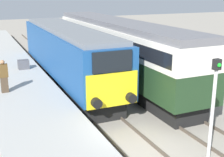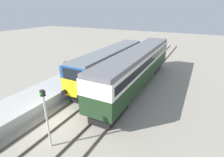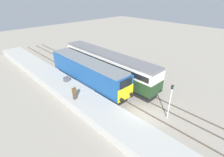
# 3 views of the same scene
# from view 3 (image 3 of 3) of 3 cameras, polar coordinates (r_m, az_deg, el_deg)

# --- Properties ---
(ground_plane) EXTENTS (120.00, 120.00, 0.00)m
(ground_plane) POSITION_cam_3_polar(r_m,az_deg,el_deg) (19.68, 9.96, -12.05)
(ground_plane) COLOR gray
(platform_left) EXTENTS (3.50, 50.00, 1.05)m
(platform_left) POSITION_cam_3_polar(r_m,az_deg,el_deg) (22.44, -11.82, -5.27)
(platform_left) COLOR #A8A8A3
(platform_left) RESTS_ON ground_plane
(rails_near_track) EXTENTS (1.51, 60.00, 0.14)m
(rails_near_track) POSITION_cam_3_polar(r_m,az_deg,el_deg) (22.30, -0.30, -6.23)
(rails_near_track) COLOR #4C4238
(rails_near_track) RESTS_ON ground_plane
(rails_far_track) EXTENTS (1.50, 60.00, 0.14)m
(rails_far_track) POSITION_cam_3_polar(r_m,az_deg,el_deg) (24.41, 5.52, -3.21)
(rails_far_track) COLOR #4C4238
(rails_far_track) RESTS_ON ground_plane
(locomotive) EXTENTS (2.70, 14.75, 3.85)m
(locomotive) POSITION_cam_3_polar(r_m,az_deg,el_deg) (24.55, -7.93, 2.31)
(locomotive) COLOR black
(locomotive) RESTS_ON ground_plane
(passenger_carriage) EXTENTS (2.75, 17.46, 4.16)m
(passenger_carriage) POSITION_cam_3_polar(r_m,az_deg,el_deg) (26.11, -1.50, 4.92)
(passenger_carriage) COLOR black
(passenger_carriage) RESTS_ON ground_plane
(person_on_platform) EXTENTS (0.44, 0.26, 1.69)m
(person_on_platform) POSITION_cam_3_polar(r_m,az_deg,el_deg) (20.22, -12.18, -4.59)
(person_on_platform) COLOR #473828
(person_on_platform) RESTS_ON platform_left
(signal_post) EXTENTS (0.24, 0.28, 3.96)m
(signal_post) POSITION_cam_3_polar(r_m,az_deg,el_deg) (18.77, 18.49, -6.48)
(signal_post) COLOR silver
(signal_post) RESTS_ON ground_plane
(luggage_crate) EXTENTS (0.70, 0.56, 0.60)m
(luggage_crate) POSITION_cam_3_polar(r_m,az_deg,el_deg) (24.74, -14.62, -0.22)
(luggage_crate) COLOR #4C4C51
(luggage_crate) RESTS_ON platform_left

